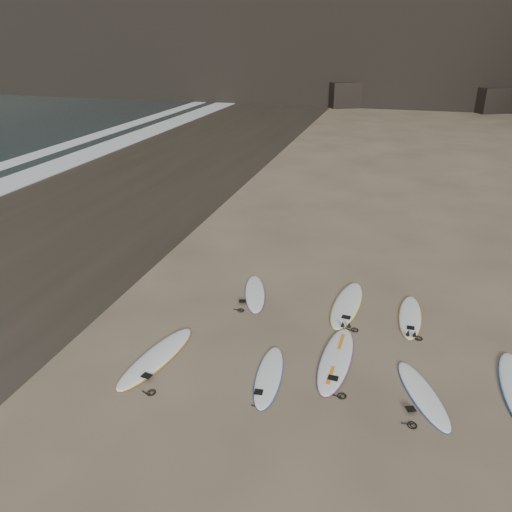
{
  "coord_description": "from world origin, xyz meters",
  "views": [
    {
      "loc": [
        0.24,
        -9.53,
        6.94
      ],
      "look_at": [
        -3.1,
        2.21,
        1.5
      ],
      "focal_mm": 35.0,
      "sensor_mm": 36.0,
      "label": 1
    }
  ],
  "objects_px": {
    "surfboard_6": "(347,304)",
    "surfboard_7": "(410,316)",
    "surfboard_0": "(157,357)",
    "surfboard_2": "(336,359)",
    "surfboard_1": "(269,376)",
    "surfboard_3": "(423,394)",
    "surfboard_5": "(255,293)"
  },
  "relations": [
    {
      "from": "surfboard_6",
      "to": "surfboard_7",
      "type": "height_order",
      "value": "surfboard_6"
    },
    {
      "from": "surfboard_0",
      "to": "surfboard_2",
      "type": "distance_m",
      "value": 4.19
    },
    {
      "from": "surfboard_1",
      "to": "surfboard_3",
      "type": "bearing_deg",
      "value": -0.62
    },
    {
      "from": "surfboard_3",
      "to": "surfboard_6",
      "type": "distance_m",
      "value": 3.91
    },
    {
      "from": "surfboard_2",
      "to": "surfboard_3",
      "type": "height_order",
      "value": "surfboard_2"
    },
    {
      "from": "surfboard_0",
      "to": "surfboard_6",
      "type": "xyz_separation_m",
      "value": [
        4.0,
        3.72,
        0.0
      ]
    },
    {
      "from": "surfboard_2",
      "to": "surfboard_5",
      "type": "bearing_deg",
      "value": 138.81
    },
    {
      "from": "surfboard_6",
      "to": "surfboard_1",
      "type": "bearing_deg",
      "value": -104.52
    },
    {
      "from": "surfboard_3",
      "to": "surfboard_5",
      "type": "bearing_deg",
      "value": 121.12
    },
    {
      "from": "surfboard_7",
      "to": "surfboard_1",
      "type": "bearing_deg",
      "value": -129.68
    },
    {
      "from": "surfboard_3",
      "to": "surfboard_7",
      "type": "distance_m",
      "value": 3.22
    },
    {
      "from": "surfboard_0",
      "to": "surfboard_1",
      "type": "xyz_separation_m",
      "value": [
        2.7,
        0.05,
        -0.01
      ]
    },
    {
      "from": "surfboard_3",
      "to": "surfboard_5",
      "type": "xyz_separation_m",
      "value": [
        -4.62,
        3.32,
        0.0
      ]
    },
    {
      "from": "surfboard_5",
      "to": "surfboard_7",
      "type": "height_order",
      "value": "same"
    },
    {
      "from": "surfboard_1",
      "to": "surfboard_5",
      "type": "xyz_separation_m",
      "value": [
        -1.36,
        3.61,
        0.0
      ]
    },
    {
      "from": "surfboard_2",
      "to": "surfboard_5",
      "type": "height_order",
      "value": "surfboard_2"
    },
    {
      "from": "surfboard_0",
      "to": "surfboard_3",
      "type": "distance_m",
      "value": 5.97
    },
    {
      "from": "surfboard_2",
      "to": "surfboard_3",
      "type": "bearing_deg",
      "value": -18.18
    },
    {
      "from": "surfboard_3",
      "to": "surfboard_7",
      "type": "bearing_deg",
      "value": 71.48
    },
    {
      "from": "surfboard_5",
      "to": "surfboard_6",
      "type": "relative_size",
      "value": 0.82
    },
    {
      "from": "surfboard_2",
      "to": "surfboard_6",
      "type": "xyz_separation_m",
      "value": [
        -0.05,
        2.66,
        0.0
      ]
    },
    {
      "from": "surfboard_1",
      "to": "surfboard_5",
      "type": "relative_size",
      "value": 0.98
    },
    {
      "from": "surfboard_1",
      "to": "surfboard_6",
      "type": "relative_size",
      "value": 0.8
    },
    {
      "from": "surfboard_0",
      "to": "surfboard_1",
      "type": "bearing_deg",
      "value": 11.34
    },
    {
      "from": "surfboard_1",
      "to": "surfboard_6",
      "type": "distance_m",
      "value": 3.9
    },
    {
      "from": "surfboard_6",
      "to": "surfboard_7",
      "type": "bearing_deg",
      "value": -1.11
    },
    {
      "from": "surfboard_2",
      "to": "surfboard_7",
      "type": "bearing_deg",
      "value": 58.88
    },
    {
      "from": "surfboard_1",
      "to": "surfboard_7",
      "type": "xyz_separation_m",
      "value": [
        3.0,
        3.5,
        0.0
      ]
    },
    {
      "from": "surfboard_2",
      "to": "surfboard_5",
      "type": "distance_m",
      "value": 3.74
    },
    {
      "from": "surfboard_2",
      "to": "surfboard_6",
      "type": "height_order",
      "value": "surfboard_6"
    },
    {
      "from": "surfboard_3",
      "to": "surfboard_6",
      "type": "relative_size",
      "value": 0.81
    },
    {
      "from": "surfboard_0",
      "to": "surfboard_5",
      "type": "relative_size",
      "value": 1.19
    }
  ]
}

